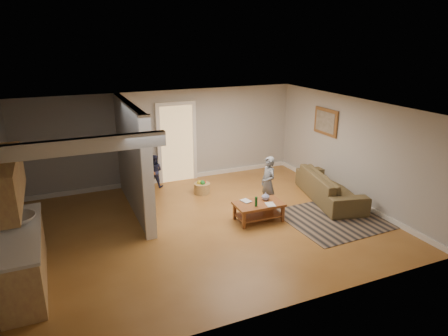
{
  "coord_description": "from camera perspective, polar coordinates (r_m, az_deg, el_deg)",
  "views": [
    {
      "loc": [
        -2.71,
        -7.21,
        3.85
      ],
      "look_at": [
        0.59,
        0.38,
        1.1
      ],
      "focal_mm": 32.0,
      "sensor_mm": 36.0,
      "label": 1
    }
  ],
  "objects": [
    {
      "name": "ground",
      "position": [
        8.61,
        -2.61,
        -8.2
      ],
      "size": [
        7.5,
        7.5,
        0.0
      ],
      "primitive_type": "plane",
      "color": "brown",
      "rests_on": "ground"
    },
    {
      "name": "child",
      "position": [
        9.49,
        6.19,
        -5.65
      ],
      "size": [
        0.31,
        0.46,
        1.25
      ],
      "primitive_type": "imported",
      "rotation": [
        0.0,
        0.0,
        -1.55
      ],
      "color": "slate",
      "rests_on": "ground"
    },
    {
      "name": "room_shell",
      "position": [
        8.17,
        -10.84,
        1.02
      ],
      "size": [
        7.54,
        6.02,
        2.52
      ],
      "color": "#A5A29E",
      "rests_on": "ground"
    },
    {
      "name": "speaker_left",
      "position": [
        9.23,
        -11.17,
        -3.56
      ],
      "size": [
        0.11,
        0.11,
        0.91
      ],
      "primitive_type": "cube",
      "rotation": [
        0.0,
        0.0,
        -0.26
      ],
      "color": "black",
      "rests_on": "ground"
    },
    {
      "name": "sofa",
      "position": [
        10.23,
        14.73,
        -4.37
      ],
      "size": [
        1.42,
        2.47,
        0.68
      ],
      "primitive_type": "imported",
      "rotation": [
        0.0,
        0.0,
        1.34
      ],
      "color": "#453D22",
      "rests_on": "ground"
    },
    {
      "name": "toy_basket",
      "position": [
        10.24,
        -3.16,
        -2.82
      ],
      "size": [
        0.41,
        0.41,
        0.37
      ],
      "color": "#9D7A44",
      "rests_on": "ground"
    },
    {
      "name": "speaker_right",
      "position": [
        9.87,
        -12.07,
        -2.18
      ],
      "size": [
        0.11,
        0.11,
        0.9
      ],
      "primitive_type": "cube",
      "rotation": [
        0.0,
        0.0,
        -0.29
      ],
      "color": "black",
      "rests_on": "ground"
    },
    {
      "name": "toddler",
      "position": [
        10.88,
        -9.76,
        -2.62
      ],
      "size": [
        0.54,
        0.52,
        0.88
      ],
      "primitive_type": "imported",
      "rotation": [
        0.0,
        0.0,
        2.56
      ],
      "color": "#212645",
      "rests_on": "ground"
    },
    {
      "name": "tv_console",
      "position": [
        10.07,
        -12.16,
        -0.25
      ],
      "size": [
        0.6,
        1.27,
        1.06
      ],
      "rotation": [
        0.0,
        0.0,
        0.12
      ],
      "color": "brown",
      "rests_on": "ground"
    },
    {
      "name": "coffee_table",
      "position": [
        8.74,
        5.04,
        -5.51
      ],
      "size": [
        1.06,
        0.64,
        0.62
      ],
      "rotation": [
        0.0,
        0.0,
        -0.03
      ],
      "color": "brown",
      "rests_on": "ground"
    },
    {
      "name": "area_rug",
      "position": [
        9.39,
        16.73,
        -6.6
      ],
      "size": [
        2.73,
        2.04,
        0.01
      ],
      "primitive_type": "cube",
      "rotation": [
        0.0,
        0.0,
        0.04
      ],
      "color": "black",
      "rests_on": "ground"
    }
  ]
}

